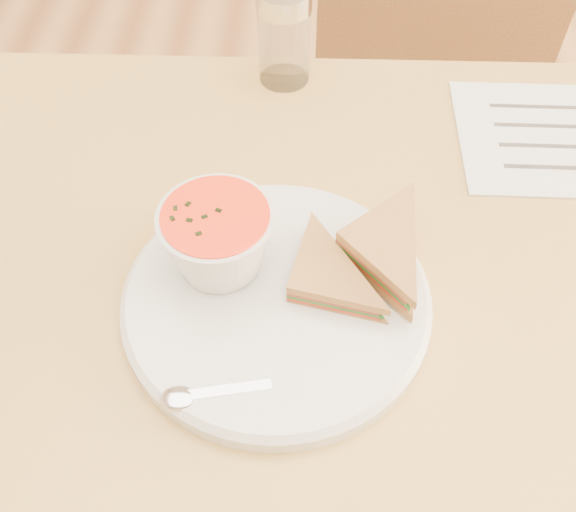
# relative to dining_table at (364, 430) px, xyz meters

# --- Properties ---
(floor) EXTENTS (5.00, 6.00, 0.01)m
(floor) POSITION_rel_dining_table_xyz_m (0.00, 0.00, -0.38)
(floor) COLOR brown
(floor) RESTS_ON ground
(dining_table) EXTENTS (1.00, 0.70, 0.75)m
(dining_table) POSITION_rel_dining_table_xyz_m (0.00, 0.00, 0.00)
(dining_table) COLOR olive
(dining_table) RESTS_ON floor
(chair_far) EXTENTS (0.48, 0.48, 0.98)m
(chair_far) POSITION_rel_dining_table_xyz_m (0.12, 0.47, 0.11)
(chair_far) COLOR #5A301B
(chair_far) RESTS_ON floor
(plate) EXTENTS (0.37, 0.37, 0.02)m
(plate) POSITION_rel_dining_table_xyz_m (-0.12, -0.04, 0.38)
(plate) COLOR silver
(plate) RESTS_ON dining_table
(soup_bowl) EXTENTS (0.11, 0.11, 0.07)m
(soup_bowl) POSITION_rel_dining_table_xyz_m (-0.17, -0.01, 0.43)
(soup_bowl) COLOR silver
(soup_bowl) RESTS_ON plate
(sandwich_half_a) EXTENTS (0.11, 0.11, 0.03)m
(sandwich_half_a) POSITION_rel_dining_table_xyz_m (-0.11, -0.05, 0.41)
(sandwich_half_a) COLOR #B37F3F
(sandwich_half_a) RESTS_ON plate
(sandwich_half_b) EXTENTS (0.14, 0.14, 0.03)m
(sandwich_half_b) POSITION_rel_dining_table_xyz_m (-0.07, 0.00, 0.42)
(sandwich_half_b) COLOR #B37F3F
(sandwich_half_b) RESTS_ON plate
(spoon) EXTENTS (0.16, 0.06, 0.01)m
(spoon) POSITION_rel_dining_table_xyz_m (-0.15, -0.14, 0.40)
(spoon) COLOR silver
(spoon) RESTS_ON plate
(paper_menu) EXTENTS (0.27, 0.20, 0.00)m
(paper_menu) POSITION_rel_dining_table_xyz_m (0.22, 0.20, 0.38)
(paper_menu) COLOR silver
(paper_menu) RESTS_ON dining_table
(condiment_shaker) EXTENTS (0.08, 0.08, 0.12)m
(condiment_shaker) POSITION_rel_dining_table_xyz_m (-0.12, 0.31, 0.43)
(condiment_shaker) COLOR silver
(condiment_shaker) RESTS_ON dining_table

